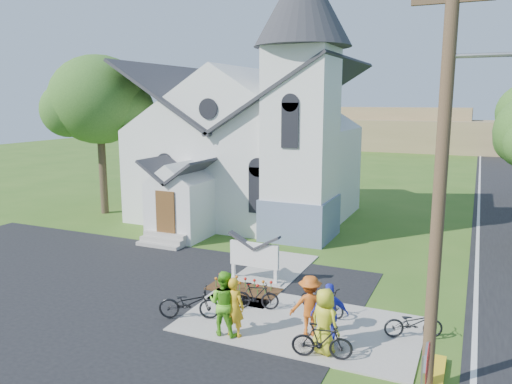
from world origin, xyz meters
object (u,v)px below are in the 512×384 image
at_px(stop_sign, 425,379).
at_px(bike_4, 413,323).
at_px(church_sign, 254,255).
at_px(bike_1, 256,296).
at_px(cyclist_2, 330,314).
at_px(cyclist_1, 224,303).
at_px(cyclist_4, 324,321).
at_px(cyclist_3, 310,306).
at_px(bike_3, 322,341).
at_px(utility_pole, 445,158).
at_px(cyclist_0, 234,307).
at_px(bike_0, 189,303).
at_px(bike_2, 322,300).

distance_m(stop_sign, bike_4, 5.36).
bearing_deg(church_sign, bike_1, -64.69).
xyz_separation_m(church_sign, cyclist_2, (3.86, -3.61, -0.11)).
height_order(cyclist_1, cyclist_4, cyclist_1).
distance_m(bike_1, cyclist_4, 3.34).
relative_size(church_sign, cyclist_3, 1.26).
distance_m(bike_1, bike_3, 3.51).
height_order(cyclist_1, bike_1, cyclist_1).
bearing_deg(cyclist_4, bike_4, -113.74).
bearing_deg(bike_4, cyclist_1, 88.76).
xyz_separation_m(bike_3, bike_4, (2.01, 2.15, -0.05)).
bearing_deg(utility_pole, bike_1, 156.30).
distance_m(utility_pole, cyclist_0, 6.97).
xyz_separation_m(church_sign, bike_0, (-0.49, -3.73, -0.49)).
bearing_deg(cyclist_3, church_sign, -68.03).
relative_size(bike_0, bike_4, 1.14).
distance_m(church_sign, cyclist_1, 4.32).
distance_m(utility_pole, cyclist_2, 5.35).
xyz_separation_m(cyclist_1, cyclist_3, (2.23, 0.94, -0.06)).
bearing_deg(cyclist_1, stop_sign, 148.73).
xyz_separation_m(stop_sign, bike_4, (-0.73, 5.15, -1.30)).
bearing_deg(bike_2, bike_3, -142.52).
xyz_separation_m(cyclist_2, bike_3, (0.04, -0.79, -0.40)).
relative_size(bike_2, cyclist_3, 0.94).
bearing_deg(bike_2, cyclist_3, -155.92).
relative_size(cyclist_2, bike_3, 1.10).
xyz_separation_m(church_sign, cyclist_1, (0.95, -4.21, -0.04)).
distance_m(cyclist_2, bike_3, 0.89).
bearing_deg(cyclist_3, bike_1, -47.16).
distance_m(cyclist_2, bike_2, 2.06).
relative_size(bike_2, bike_4, 1.01).
bearing_deg(bike_1, bike_0, 113.95).
bearing_deg(bike_4, cyclist_2, 100.70).
height_order(cyclist_3, cyclist_4, cyclist_4).
bearing_deg(utility_pole, bike_0, 172.17).
xyz_separation_m(stop_sign, bike_0, (-7.13, 3.67, -1.24)).
xyz_separation_m(utility_pole, bike_0, (-7.06, 0.97, -4.86)).
height_order(stop_sign, bike_1, stop_sign).
distance_m(cyclist_2, cyclist_3, 0.75).
xyz_separation_m(church_sign, stop_sign, (6.63, -7.40, 0.75)).
xyz_separation_m(bike_1, cyclist_4, (2.77, -1.80, 0.44)).
height_order(stop_sign, cyclist_0, stop_sign).
distance_m(utility_pole, cyclist_1, 7.16).
distance_m(church_sign, cyclist_2, 5.28).
relative_size(cyclist_2, cyclist_4, 0.99).
bearing_deg(cyclist_2, cyclist_3, -46.08).
relative_size(utility_pole, bike_2, 6.07).
height_order(cyclist_0, bike_4, cyclist_0).
distance_m(bike_1, cyclist_3, 2.35).
bearing_deg(bike_3, cyclist_0, 73.65).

